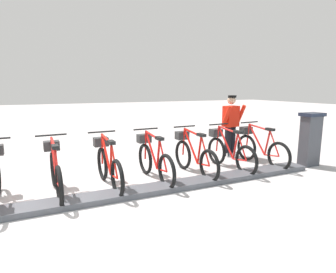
% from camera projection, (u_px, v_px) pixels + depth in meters
% --- Properties ---
extents(ground_plane, '(60.00, 60.00, 0.00)m').
position_uv_depth(ground_plane, '(73.00, 205.00, 4.47)').
color(ground_plane, '#B0A8A6').
extents(dock_rail_base, '(0.44, 10.06, 0.10)m').
position_uv_depth(dock_rail_base, '(73.00, 202.00, 4.46)').
color(dock_rail_base, '#47474C').
rests_on(dock_rail_base, ground).
extents(payment_kiosk, '(0.36, 0.52, 1.28)m').
position_uv_depth(payment_kiosk, '(310.00, 138.00, 6.63)').
color(payment_kiosk, '#38383D').
rests_on(payment_kiosk, ground).
extents(bike_docked_0, '(1.72, 0.54, 1.02)m').
position_uv_depth(bike_docked_0, '(260.00, 147.00, 6.77)').
color(bike_docked_0, black).
rests_on(bike_docked_0, ground).
extents(bike_docked_1, '(1.72, 0.54, 1.02)m').
position_uv_depth(bike_docked_1, '(228.00, 151.00, 6.39)').
color(bike_docked_1, black).
rests_on(bike_docked_1, ground).
extents(bike_docked_2, '(1.72, 0.54, 1.02)m').
position_uv_depth(bike_docked_2, '(193.00, 155.00, 6.01)').
color(bike_docked_2, black).
rests_on(bike_docked_2, ground).
extents(bike_docked_3, '(1.72, 0.54, 1.02)m').
position_uv_depth(bike_docked_3, '(154.00, 159.00, 5.63)').
color(bike_docked_3, black).
rests_on(bike_docked_3, ground).
extents(bike_docked_4, '(1.72, 0.54, 1.02)m').
position_uv_depth(bike_docked_4, '(108.00, 165.00, 5.25)').
color(bike_docked_4, black).
rests_on(bike_docked_4, ground).
extents(bike_docked_5, '(1.72, 0.54, 1.02)m').
position_uv_depth(bike_docked_5, '(55.00, 171.00, 4.87)').
color(bike_docked_5, black).
rests_on(bike_docked_5, ground).
extents(worker_near_rack, '(0.49, 0.66, 1.66)m').
position_uv_depth(worker_near_rack, '(231.00, 123.00, 7.53)').
color(worker_near_rack, white).
rests_on(worker_near_rack, ground).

